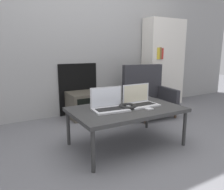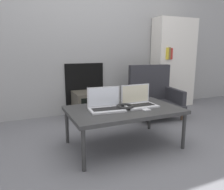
# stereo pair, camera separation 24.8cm
# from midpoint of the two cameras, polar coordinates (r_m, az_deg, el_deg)

# --- Properties ---
(ground_plane) EXTENTS (14.00, 14.00, 0.00)m
(ground_plane) POSITION_cam_midpoint_polar(r_m,az_deg,el_deg) (2.15, 10.24, -15.99)
(ground_plane) COLOR slate
(wall_back) EXTENTS (7.00, 0.08, 2.60)m
(wall_back) POSITION_cam_midpoint_polar(r_m,az_deg,el_deg) (3.46, -5.52, 16.56)
(wall_back) COLOR #999999
(wall_back) RESTS_ON ground_plane
(table) EXTENTS (1.13, 0.70, 0.41)m
(table) POSITION_cam_midpoint_polar(r_m,az_deg,el_deg) (2.25, 6.26, -4.26)
(table) COLOR #333333
(table) RESTS_ON ground_plane
(laptop_left) EXTENTS (0.36, 0.26, 0.22)m
(laptop_left) POSITION_cam_midpoint_polar(r_m,az_deg,el_deg) (2.17, 1.59, -2.63)
(laptop_left) COLOR silver
(laptop_left) RESTS_ON table
(laptop_right) EXTENTS (0.34, 0.23, 0.22)m
(laptop_right) POSITION_cam_midpoint_polar(r_m,az_deg,el_deg) (2.36, 9.95, -1.66)
(laptop_right) COLOR silver
(laptop_right) RESTS_ON table
(headphones) EXTENTS (0.18, 0.18, 0.04)m
(headphones) POSITION_cam_midpoint_polar(r_m,az_deg,el_deg) (2.23, 6.62, -3.09)
(headphones) COLOR black
(headphones) RESTS_ON table
(phone) EXTENTS (0.07, 0.13, 0.01)m
(phone) POSITION_cam_midpoint_polar(r_m,az_deg,el_deg) (2.24, 11.63, -3.60)
(phone) COLOR silver
(phone) RESTS_ON table
(tv) EXTENTS (0.46, 0.44, 0.38)m
(tv) POSITION_cam_midpoint_polar(r_m,az_deg,el_deg) (3.29, -3.75, -2.46)
(tv) COLOR #4C473D
(tv) RESTS_ON ground_plane
(armchair) EXTENTS (0.73, 0.69, 0.77)m
(armchair) POSITION_cam_midpoint_polar(r_m,az_deg,el_deg) (3.39, 12.69, 0.30)
(armchair) COLOR #2D2D33
(armchair) RESTS_ON ground_plane
(bookshelf) EXTENTS (0.76, 0.32, 1.52)m
(bookshelf) POSITION_cam_midpoint_polar(r_m,az_deg,el_deg) (4.07, 17.42, 7.93)
(bookshelf) COLOR silver
(bookshelf) RESTS_ON ground_plane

